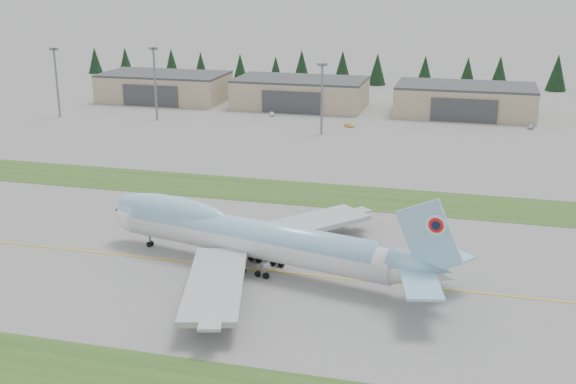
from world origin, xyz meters
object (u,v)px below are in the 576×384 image
(hangar_center, at_px, (300,93))
(service_vehicle_a, at_px, (272,116))
(service_vehicle_b, at_px, (349,127))
(hangar_left, at_px, (164,87))
(service_vehicle_c, at_px, (531,129))
(boeing_747_freighter, at_px, (250,237))
(hangar_right, at_px, (465,100))

(hangar_center, bearing_deg, service_vehicle_a, -107.58)
(hangar_center, distance_m, service_vehicle_b, 39.01)
(hangar_left, relative_size, service_vehicle_a, 12.20)
(hangar_center, height_order, service_vehicle_c, hangar_center)
(boeing_747_freighter, xyz_separation_m, service_vehicle_a, (-33.30, 130.95, -5.83))
(hangar_right, bearing_deg, service_vehicle_b, -139.93)
(hangar_right, bearing_deg, hangar_left, 180.00)
(hangar_right, height_order, service_vehicle_c, hangar_right)
(hangar_right, xyz_separation_m, service_vehicle_c, (21.74, -17.61, -5.39))
(hangar_right, bearing_deg, service_vehicle_a, -164.27)
(hangar_right, bearing_deg, service_vehicle_c, -39.01)
(service_vehicle_a, relative_size, service_vehicle_c, 0.92)
(hangar_left, bearing_deg, boeing_747_freighter, -61.13)
(boeing_747_freighter, bearing_deg, hangar_center, 113.45)
(boeing_747_freighter, height_order, service_vehicle_c, boeing_747_freighter)
(hangar_left, xyz_separation_m, service_vehicle_b, (78.95, -30.33, -5.39))
(hangar_center, xyz_separation_m, service_vehicle_c, (81.74, -17.61, -5.39))
(hangar_left, xyz_separation_m, service_vehicle_a, (49.12, -18.56, -5.39))
(hangar_left, bearing_deg, service_vehicle_c, -7.34)
(hangar_center, bearing_deg, hangar_left, 180.00)
(hangar_center, bearing_deg, boeing_747_freighter, -79.61)
(service_vehicle_b, distance_m, service_vehicle_c, 59.18)
(hangar_center, relative_size, hangar_right, 1.00)
(service_vehicle_b, bearing_deg, service_vehicle_c, -49.65)
(hangar_right, relative_size, service_vehicle_a, 12.20)
(hangar_left, distance_m, service_vehicle_c, 137.98)
(hangar_center, bearing_deg, service_vehicle_c, -12.16)
(boeing_747_freighter, height_order, hangar_left, boeing_747_freighter)
(service_vehicle_a, xyz_separation_m, service_vehicle_c, (87.63, 0.95, 0.00))
(boeing_747_freighter, relative_size, service_vehicle_c, 15.76)
(service_vehicle_a, xyz_separation_m, service_vehicle_b, (29.83, -11.77, 0.00))
(boeing_747_freighter, distance_m, service_vehicle_c, 142.76)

